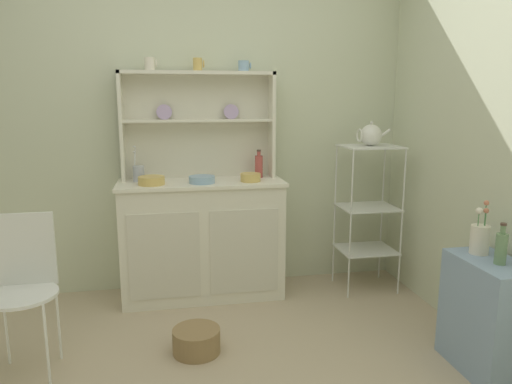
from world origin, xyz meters
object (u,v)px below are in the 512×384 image
object	(u,v)px
jam_bottle	(259,166)
porcelain_teapot	(371,135)
hutch_cabinet	(202,238)
utensil_jar	(139,173)
floor_basket	(197,341)
bowl_mixing_large	(151,181)
side_shelf_blue	(487,316)
flower_vase	(480,238)
wire_chair	(23,279)
cup_cream_0	(150,64)
bakers_rack	(368,201)
hutch_shelf_unit	(198,117)
oil_bottle	(501,247)

from	to	relation	value
jam_bottle	porcelain_teapot	world-z (taller)	porcelain_teapot
jam_bottle	hutch_cabinet	bearing A→B (deg)	-168.77
utensil_jar	jam_bottle	bearing A→B (deg)	0.54
floor_basket	bowl_mixing_large	distance (m)	1.13
side_shelf_blue	flower_vase	size ratio (longest dim) A/B	2.10
side_shelf_blue	wire_chair	size ratio (longest dim) A/B	0.72
cup_cream_0	jam_bottle	xyz separation A→B (m)	(0.76, -0.04, -0.72)
bakers_rack	jam_bottle	world-z (taller)	bakers_rack
hutch_shelf_unit	floor_basket	size ratio (longest dim) A/B	4.00
wire_chair	floor_basket	xyz separation A→B (m)	(0.89, 0.01, -0.45)
hutch_cabinet	cup_cream_0	world-z (taller)	cup_cream_0
bakers_rack	cup_cream_0	bearing A→B (deg)	172.31
side_shelf_blue	jam_bottle	bearing A→B (deg)	125.34
bakers_rack	wire_chair	size ratio (longest dim) A/B	1.29
wire_chair	utensil_jar	xyz separation A→B (m)	(0.56, 0.90, 0.40)
flower_vase	oil_bottle	world-z (taller)	flower_vase
flower_vase	utensil_jar	bearing A→B (deg)	146.07
porcelain_teapot	bakers_rack	bearing A→B (deg)	-0.00
flower_vase	jam_bottle	bearing A→B (deg)	127.86
cup_cream_0	bowl_mixing_large	world-z (taller)	cup_cream_0
hutch_shelf_unit	porcelain_teapot	bearing A→B (deg)	-11.65
wire_chair	oil_bottle	distance (m)	2.46
hutch_cabinet	jam_bottle	xyz separation A→B (m)	(0.43, 0.09, 0.51)
hutch_shelf_unit	floor_basket	bearing A→B (deg)	-96.15
side_shelf_blue	porcelain_teapot	distance (m)	1.48
bakers_rack	wire_chair	distance (m)	2.35
bowl_mixing_large	jam_bottle	distance (m)	0.80
side_shelf_blue	utensil_jar	distance (m)	2.36
hutch_cabinet	cup_cream_0	size ratio (longest dim) A/B	13.11
cup_cream_0	flower_vase	xyz separation A→B (m)	(1.73, -1.28, -0.97)
hutch_cabinet	flower_vase	size ratio (longest dim) A/B	4.00
side_shelf_blue	wire_chair	world-z (taller)	wire_chair
wire_chair	utensil_jar	size ratio (longest dim) A/B	3.37
side_shelf_blue	utensil_jar	bearing A→B (deg)	143.58
bakers_rack	flower_vase	xyz separation A→B (m)	(0.17, -1.07, 0.02)
floor_basket	cup_cream_0	bearing A→B (deg)	103.29
floor_basket	cup_cream_0	world-z (taller)	cup_cream_0
cup_cream_0	bowl_mixing_large	size ratio (longest dim) A/B	0.50
hutch_shelf_unit	utensil_jar	distance (m)	0.59
side_shelf_blue	flower_vase	bearing A→B (deg)	90.02
bowl_mixing_large	side_shelf_blue	bearing A→B (deg)	-34.61
floor_basket	porcelain_teapot	xyz separation A→B (m)	(1.34, 0.72, 1.11)
floor_basket	wire_chair	bearing A→B (deg)	-179.40
bakers_rack	porcelain_teapot	world-z (taller)	porcelain_teapot
side_shelf_blue	jam_bottle	xyz separation A→B (m)	(-0.97, 1.36, 0.64)
wire_chair	flower_vase	xyz separation A→B (m)	(2.40, -0.34, 0.19)
hutch_cabinet	utensil_jar	xyz separation A→B (m)	(-0.44, 0.08, 0.48)
floor_basket	oil_bottle	bearing A→B (deg)	-18.87
flower_vase	cup_cream_0	bearing A→B (deg)	143.46
porcelain_teapot	flower_vase	distance (m)	1.18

